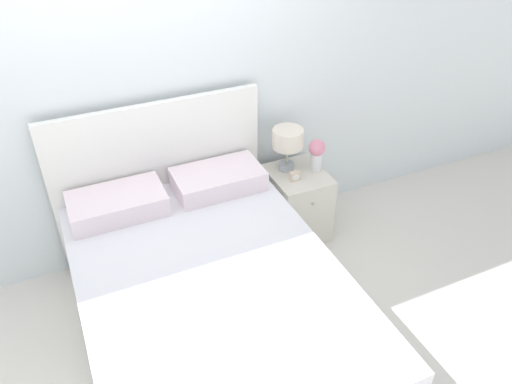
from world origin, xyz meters
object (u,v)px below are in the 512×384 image
Objects in this scene: nightstand at (296,203)px; alarm_clock at (295,176)px; bed at (209,300)px; flower_vase at (317,152)px; table_lamp at (288,141)px.

alarm_clock reaches higher than nightstand.
bed is 26.64× the size of alarm_clock.
bed reaches higher than alarm_clock.
nightstand is at bearing 44.66° from alarm_clock.
alarm_clock is at bearing -163.75° from flower_vase.
table_lamp is (-0.05, 0.09, 0.52)m from nightstand.
flower_vase is at bearing -24.60° from table_lamp.
alarm_clock is (-0.01, -0.15, -0.21)m from table_lamp.
table_lamp is at bearing 155.40° from flower_vase.
alarm_clock is (-0.06, -0.06, 0.31)m from nightstand.
nightstand is 2.20× the size of flower_vase.
table_lamp is 0.26m from alarm_clock.
bed reaches higher than nightstand.
nightstand is 1.63× the size of table_lamp.
alarm_clock is (0.92, 0.65, 0.26)m from bed.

